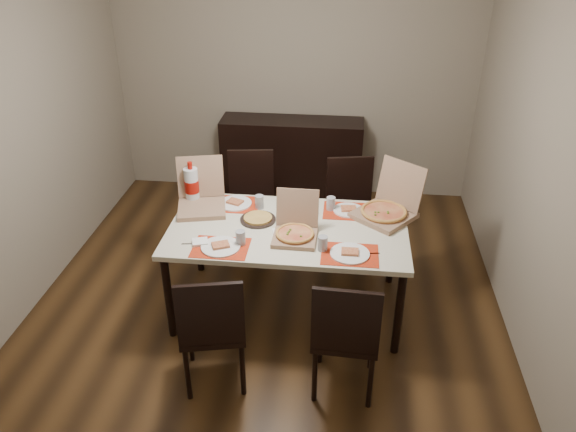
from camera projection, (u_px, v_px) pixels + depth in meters
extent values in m
cube|color=#432B14|center=(270.00, 293.00, 4.78)|extent=(3.80, 4.00, 0.02)
cube|color=gray|center=(294.00, 76.00, 5.88)|extent=(3.80, 0.02, 2.60)
cube|color=gray|center=(22.00, 140.00, 4.32)|extent=(0.02, 4.00, 2.60)
cube|color=gray|center=(535.00, 162.00, 3.96)|extent=(0.02, 4.00, 2.60)
cube|color=black|center=(292.00, 160.00, 6.10)|extent=(1.50, 0.40, 0.90)
cube|color=beige|center=(288.00, 230.00, 4.26)|extent=(1.80, 1.00, 0.04)
cylinder|color=black|center=(169.00, 297.00, 4.14)|extent=(0.06, 0.06, 0.71)
cylinder|color=black|center=(399.00, 313.00, 3.98)|extent=(0.06, 0.06, 0.71)
cylinder|color=black|center=(198.00, 236.00, 4.90)|extent=(0.06, 0.06, 0.71)
cylinder|color=black|center=(392.00, 247.00, 4.74)|extent=(0.06, 0.06, 0.71)
cube|color=black|center=(213.00, 326.00, 3.72)|extent=(0.50, 0.50, 0.04)
cube|color=black|center=(210.00, 315.00, 3.43)|extent=(0.42, 0.12, 0.46)
cylinder|color=black|center=(187.00, 374.00, 3.66)|extent=(0.04, 0.04, 0.43)
cylinder|color=black|center=(243.00, 370.00, 3.69)|extent=(0.04, 0.04, 0.43)
cylinder|color=black|center=(190.00, 337.00, 3.97)|extent=(0.04, 0.04, 0.43)
cylinder|color=black|center=(241.00, 333.00, 4.01)|extent=(0.04, 0.04, 0.43)
cube|color=black|center=(346.00, 332.00, 3.66)|extent=(0.44, 0.44, 0.04)
cube|color=black|center=(346.00, 322.00, 3.38)|extent=(0.42, 0.05, 0.46)
cylinder|color=black|center=(315.00, 376.00, 3.65)|extent=(0.04, 0.04, 0.43)
cylinder|color=black|center=(370.00, 382.00, 3.60)|extent=(0.04, 0.04, 0.43)
cylinder|color=black|center=(320.00, 338.00, 3.96)|extent=(0.04, 0.04, 0.43)
cylinder|color=black|center=(372.00, 344.00, 3.91)|extent=(0.04, 0.04, 0.43)
cube|color=black|center=(251.00, 206.00, 5.17)|extent=(0.47, 0.47, 0.04)
cube|color=black|center=(251.00, 173.00, 5.21)|extent=(0.42, 0.09, 0.46)
cylinder|color=black|center=(271.00, 219.00, 5.45)|extent=(0.04, 0.04, 0.43)
cylinder|color=black|center=(234.00, 219.00, 5.44)|extent=(0.04, 0.04, 0.43)
cylinder|color=black|center=(271.00, 238.00, 5.13)|extent=(0.04, 0.04, 0.43)
cylinder|color=black|center=(232.00, 239.00, 5.12)|extent=(0.04, 0.04, 0.43)
cube|color=black|center=(352.00, 215.00, 5.03)|extent=(0.49, 0.49, 0.04)
cube|color=black|center=(349.00, 181.00, 5.07)|extent=(0.42, 0.11, 0.46)
cylinder|color=black|center=(366.00, 226.00, 5.31)|extent=(0.04, 0.04, 0.43)
cylinder|color=black|center=(328.00, 228.00, 5.29)|extent=(0.04, 0.04, 0.43)
cylinder|color=black|center=(374.00, 247.00, 5.00)|extent=(0.04, 0.04, 0.43)
cylinder|color=black|center=(334.00, 249.00, 4.98)|extent=(0.04, 0.04, 0.43)
cube|color=red|center=(221.00, 248.00, 4.00)|extent=(0.40, 0.30, 0.00)
cylinder|color=white|center=(221.00, 247.00, 3.99)|extent=(0.28, 0.28, 0.01)
cube|color=tan|center=(221.00, 245.00, 3.99)|extent=(0.15, 0.13, 0.02)
cylinder|color=#909399|center=(241.00, 238.00, 4.01)|extent=(0.07, 0.07, 0.11)
cube|color=#B2B2B7|center=(195.00, 244.00, 4.04)|extent=(0.20, 0.04, 0.00)
cube|color=white|center=(200.00, 242.00, 4.04)|extent=(0.13, 0.13, 0.02)
cube|color=red|center=(350.00, 254.00, 3.92)|extent=(0.40, 0.30, 0.00)
cylinder|color=white|center=(350.00, 253.00, 3.92)|extent=(0.28, 0.28, 0.01)
cube|color=tan|center=(350.00, 252.00, 3.91)|extent=(0.12, 0.09, 0.02)
cylinder|color=#909399|center=(323.00, 243.00, 3.95)|extent=(0.07, 0.07, 0.11)
cube|color=#B2B2B7|center=(365.00, 254.00, 3.93)|extent=(0.20, 0.04, 0.00)
cube|color=red|center=(235.00, 204.00, 4.57)|extent=(0.40, 0.30, 0.00)
cylinder|color=white|center=(235.00, 203.00, 4.56)|extent=(0.27, 0.27, 0.01)
cube|color=tan|center=(235.00, 202.00, 4.56)|extent=(0.15, 0.13, 0.02)
cylinder|color=#909399|center=(259.00, 202.00, 4.49)|extent=(0.07, 0.07, 0.11)
cube|color=#B2B2B7|center=(220.00, 202.00, 4.61)|extent=(0.20, 0.04, 0.00)
cube|color=white|center=(217.00, 200.00, 4.61)|extent=(0.13, 0.13, 0.02)
cube|color=red|center=(348.00, 211.00, 4.47)|extent=(0.40, 0.30, 0.00)
cylinder|color=white|center=(349.00, 210.00, 4.46)|extent=(0.24, 0.24, 0.01)
cube|color=tan|center=(349.00, 209.00, 4.45)|extent=(0.13, 0.10, 0.02)
cylinder|color=#909399|center=(331.00, 204.00, 4.46)|extent=(0.07, 0.07, 0.11)
cube|color=#B2B2B7|center=(371.00, 212.00, 4.46)|extent=(0.20, 0.04, 0.00)
cube|color=white|center=(281.00, 233.00, 4.16)|extent=(0.14, 0.14, 0.02)
cube|color=#88674E|center=(295.00, 237.00, 4.10)|extent=(0.32, 0.32, 0.03)
cube|color=#88674E|center=(297.00, 208.00, 4.15)|extent=(0.32, 0.08, 0.28)
cylinder|color=tan|center=(295.00, 234.00, 4.08)|extent=(0.27, 0.27, 0.02)
cube|color=#88674E|center=(383.00, 215.00, 4.37)|extent=(0.56, 0.56, 0.04)
cube|color=#88674E|center=(401.00, 184.00, 4.39)|extent=(0.37, 0.32, 0.36)
cylinder|color=tan|center=(384.00, 212.00, 4.35)|extent=(0.48, 0.48, 0.02)
cube|color=#88674E|center=(202.00, 208.00, 4.48)|extent=(0.45, 0.45, 0.04)
cube|color=#88674E|center=(200.00, 176.00, 4.55)|extent=(0.38, 0.17, 0.34)
cylinder|color=black|center=(258.00, 220.00, 4.34)|extent=(0.28, 0.28, 0.01)
cylinder|color=tan|center=(258.00, 218.00, 4.33)|extent=(0.22, 0.22, 0.02)
imported|color=white|center=(311.00, 212.00, 4.43)|extent=(0.11, 0.11, 0.03)
cylinder|color=silver|center=(192.00, 185.00, 4.54)|extent=(0.11, 0.11, 0.29)
cylinder|color=#920E06|center=(192.00, 186.00, 4.54)|extent=(0.12, 0.12, 0.10)
cylinder|color=#920E06|center=(190.00, 166.00, 4.46)|extent=(0.04, 0.04, 0.06)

